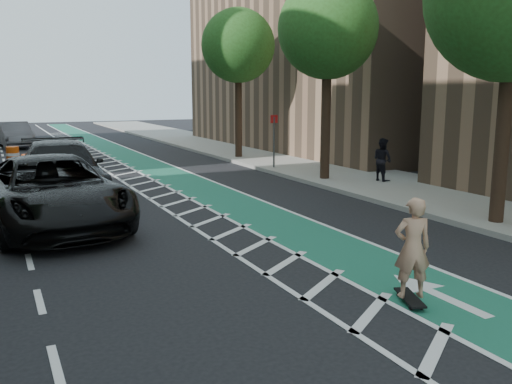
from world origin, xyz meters
TOP-DOWN VIEW (x-y plane):
  - ground at (0.00, 0.00)m, footprint 120.00×120.00m
  - bike_lane at (3.00, 10.00)m, footprint 2.00×90.00m
  - buffer_strip at (1.50, 10.00)m, footprint 1.40×90.00m
  - sidewalk_right at (9.50, 10.00)m, footprint 5.00×90.00m
  - curb_right at (7.05, 10.00)m, footprint 0.12×90.00m
  - tree_r_c at (7.90, 8.00)m, footprint 4.20×4.20m
  - tree_r_d at (7.90, 16.00)m, footprint 4.20×4.20m
  - sign_post at (7.60, 12.00)m, footprint 0.35×0.08m
  - skateboard at (2.30, -2.78)m, footprint 0.56×0.91m
  - skateboarder at (2.30, -2.78)m, footprint 0.71×0.60m
  - suv_near at (-2.40, 5.43)m, footprint 3.61×6.84m
  - suv_far at (-1.75, 9.29)m, footprint 2.86×6.51m
  - car_grey at (-2.32, 28.68)m, footprint 2.18×5.06m
  - pedestrian at (9.50, 6.86)m, footprint 0.67×0.83m
  - barrel_a at (-2.71, 9.00)m, footprint 0.58×0.58m
  - barrel_b at (-2.37, 14.00)m, footprint 0.76×0.76m
  - barrel_c at (-2.86, 18.14)m, footprint 0.72×0.72m

SIDE VIEW (x-z plane):
  - ground at x=0.00m, z-range 0.00..0.00m
  - buffer_strip at x=1.50m, z-range 0.00..0.01m
  - bike_lane at x=3.00m, z-range 0.00..0.01m
  - sidewalk_right at x=9.50m, z-range 0.00..0.15m
  - curb_right at x=7.05m, z-range 0.00..0.16m
  - skateboard at x=2.30m, z-range 0.04..0.16m
  - barrel_a at x=-2.71m, z-range -0.02..0.78m
  - barrel_c at x=-2.86m, z-range -0.03..0.96m
  - barrel_b at x=-2.37m, z-range -0.03..1.00m
  - car_grey at x=-2.32m, z-range 0.00..1.62m
  - suv_near at x=-2.40m, z-range 0.00..1.83m
  - suv_far at x=-1.75m, z-range 0.00..1.86m
  - skateboarder at x=2.30m, z-range 0.12..1.79m
  - pedestrian at x=9.50m, z-range 0.15..1.77m
  - sign_post at x=7.60m, z-range 0.11..2.59m
  - tree_r_c at x=7.90m, z-range 1.82..9.72m
  - tree_r_d at x=7.90m, z-range 1.82..9.72m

